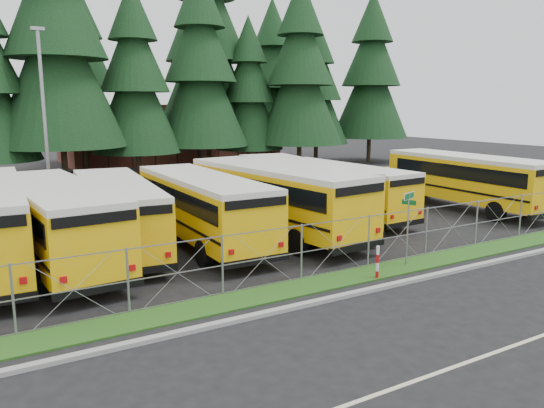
{
  "coord_description": "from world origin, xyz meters",
  "views": [
    {
      "loc": [
        -13.79,
        -15.7,
        6.02
      ],
      "look_at": [
        -2.25,
        4.0,
        1.72
      ],
      "focal_mm": 35.0,
      "sensor_mm": 36.0,
      "label": 1
    }
  ],
  "objects_px": {
    "bus_6": "(336,191)",
    "bus_3": "(199,209)",
    "bus_2": "(116,215)",
    "bus_east": "(461,182)",
    "bus_4": "(270,200)",
    "bus_5": "(297,193)",
    "light_standard": "(44,114)",
    "street_sign": "(408,213)",
    "striped_bollard": "(377,263)",
    "bus_1": "(55,224)"
  },
  "relations": [
    {
      "from": "bus_6",
      "to": "bus_3",
      "type": "bearing_deg",
      "value": -173.53
    },
    {
      "from": "bus_2",
      "to": "bus_6",
      "type": "height_order",
      "value": "bus_2"
    },
    {
      "from": "bus_6",
      "to": "bus_east",
      "type": "height_order",
      "value": "bus_east"
    },
    {
      "from": "bus_4",
      "to": "bus_5",
      "type": "bearing_deg",
      "value": 19.72
    },
    {
      "from": "bus_2",
      "to": "bus_6",
      "type": "distance_m",
      "value": 11.99
    },
    {
      "from": "bus_3",
      "to": "bus_4",
      "type": "height_order",
      "value": "bus_4"
    },
    {
      "from": "bus_4",
      "to": "light_standard",
      "type": "distance_m",
      "value": 14.34
    },
    {
      "from": "bus_4",
      "to": "street_sign",
      "type": "relative_size",
      "value": 4.41
    },
    {
      "from": "street_sign",
      "to": "light_standard",
      "type": "distance_m",
      "value": 20.99
    },
    {
      "from": "street_sign",
      "to": "bus_3",
      "type": "bearing_deg",
      "value": 127.7
    },
    {
      "from": "bus_4",
      "to": "street_sign",
      "type": "xyz_separation_m",
      "value": [
        1.94,
        -6.93,
        0.41
      ]
    },
    {
      "from": "striped_bollard",
      "to": "bus_1",
      "type": "bearing_deg",
      "value": 140.61
    },
    {
      "from": "bus_5",
      "to": "street_sign",
      "type": "xyz_separation_m",
      "value": [
        -0.23,
        -8.01,
        0.43
      ]
    },
    {
      "from": "bus_5",
      "to": "bus_6",
      "type": "bearing_deg",
      "value": 17.79
    },
    {
      "from": "bus_4",
      "to": "bus_6",
      "type": "height_order",
      "value": "bus_4"
    },
    {
      "from": "bus_2",
      "to": "street_sign",
      "type": "relative_size",
      "value": 4.01
    },
    {
      "from": "bus_east",
      "to": "light_standard",
      "type": "distance_m",
      "value": 24.07
    },
    {
      "from": "bus_2",
      "to": "bus_5",
      "type": "height_order",
      "value": "bus_5"
    },
    {
      "from": "bus_4",
      "to": "bus_east",
      "type": "distance_m",
      "value": 12.75
    },
    {
      "from": "bus_1",
      "to": "street_sign",
      "type": "distance_m",
      "value": 13.34
    },
    {
      "from": "bus_5",
      "to": "bus_1",
      "type": "bearing_deg",
      "value": -167.76
    },
    {
      "from": "bus_4",
      "to": "bus_5",
      "type": "distance_m",
      "value": 2.42
    },
    {
      "from": "bus_4",
      "to": "striped_bollard",
      "type": "bearing_deg",
      "value": -97.38
    },
    {
      "from": "bus_4",
      "to": "bus_5",
      "type": "height_order",
      "value": "bus_4"
    },
    {
      "from": "bus_3",
      "to": "bus_1",
      "type": "bearing_deg",
      "value": -178.67
    },
    {
      "from": "bus_4",
      "to": "street_sign",
      "type": "distance_m",
      "value": 7.21
    },
    {
      "from": "bus_2",
      "to": "striped_bollard",
      "type": "distance_m",
      "value": 10.97
    },
    {
      "from": "bus_3",
      "to": "bus_4",
      "type": "xyz_separation_m",
      "value": [
        3.51,
        -0.11,
        0.11
      ]
    },
    {
      "from": "bus_1",
      "to": "bus_6",
      "type": "bearing_deg",
      "value": 2.18
    },
    {
      "from": "bus_1",
      "to": "street_sign",
      "type": "height_order",
      "value": "bus_1"
    },
    {
      "from": "bus_east",
      "to": "bus_6",
      "type": "bearing_deg",
      "value": 167.61
    },
    {
      "from": "bus_east",
      "to": "bus_3",
      "type": "bearing_deg",
      "value": 179.8
    },
    {
      "from": "street_sign",
      "to": "light_standard",
      "type": "relative_size",
      "value": 0.28
    },
    {
      "from": "bus_1",
      "to": "bus_3",
      "type": "bearing_deg",
      "value": -3.38
    },
    {
      "from": "bus_3",
      "to": "bus_east",
      "type": "height_order",
      "value": "bus_east"
    },
    {
      "from": "bus_1",
      "to": "striped_bollard",
      "type": "height_order",
      "value": "bus_1"
    },
    {
      "from": "bus_5",
      "to": "striped_bollard",
      "type": "relative_size",
      "value": 10.18
    },
    {
      "from": "bus_6",
      "to": "bus_east",
      "type": "xyz_separation_m",
      "value": [
        7.7,
        -1.83,
        0.15
      ]
    },
    {
      "from": "striped_bollard",
      "to": "street_sign",
      "type": "bearing_deg",
      "value": 18.19
    },
    {
      "from": "bus_3",
      "to": "bus_5",
      "type": "xyz_separation_m",
      "value": [
        5.67,
        0.96,
        0.09
      ]
    },
    {
      "from": "bus_east",
      "to": "street_sign",
      "type": "height_order",
      "value": "bus_east"
    },
    {
      "from": "bus_4",
      "to": "bus_3",
      "type": "bearing_deg",
      "value": 171.5
    },
    {
      "from": "bus_6",
      "to": "light_standard",
      "type": "xyz_separation_m",
      "value": [
        -13.12,
        9.58,
        4.08
      ]
    },
    {
      "from": "bus_1",
      "to": "bus_east",
      "type": "distance_m",
      "value": 22.17
    },
    {
      "from": "striped_bollard",
      "to": "bus_2",
      "type": "bearing_deg",
      "value": 128.65
    },
    {
      "from": "street_sign",
      "to": "striped_bollard",
      "type": "xyz_separation_m",
      "value": [
        -2.03,
        -0.67,
        -1.43
      ]
    },
    {
      "from": "street_sign",
      "to": "striped_bollard",
      "type": "relative_size",
      "value": 2.34
    },
    {
      "from": "bus_east",
      "to": "street_sign",
      "type": "distance_m",
      "value": 12.74
    },
    {
      "from": "bus_1",
      "to": "bus_6",
      "type": "relative_size",
      "value": 1.09
    },
    {
      "from": "bus_5",
      "to": "bus_east",
      "type": "xyz_separation_m",
      "value": [
        10.59,
        -1.29,
        -0.03
      ]
    }
  ]
}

